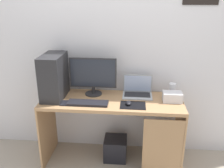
# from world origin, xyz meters

# --- Properties ---
(ground_plane) EXTENTS (8.00, 8.00, 0.00)m
(ground_plane) POSITION_xyz_m (0.00, 0.00, 0.00)
(ground_plane) COLOR #9E9384
(wall_back) EXTENTS (4.00, 0.05, 2.60)m
(wall_back) POSITION_xyz_m (0.00, 0.32, 1.30)
(wall_back) COLOR silver
(wall_back) RESTS_ON ground_plane
(desk) EXTENTS (1.52, 0.56, 0.78)m
(desk) POSITION_xyz_m (0.02, -0.01, 0.62)
(desk) COLOR #A37A51
(desk) RESTS_ON ground_plane
(pc_tower) EXTENTS (0.22, 0.43, 0.48)m
(pc_tower) POSITION_xyz_m (-0.63, 0.02, 1.01)
(pc_tower) COLOR #232326
(pc_tower) RESTS_ON desk
(monitor) EXTENTS (0.52, 0.19, 0.42)m
(monitor) POSITION_xyz_m (-0.22, 0.13, 1.00)
(monitor) COLOR #232326
(monitor) RESTS_ON desk
(laptop) EXTENTS (0.33, 0.23, 0.23)m
(laptop) POSITION_xyz_m (0.27, 0.15, 0.82)
(laptop) COLOR #9EA3A8
(laptop) RESTS_ON desk
(speaker) EXTENTS (0.08, 0.08, 0.14)m
(speaker) POSITION_xyz_m (0.66, 0.18, 0.85)
(speaker) COLOR silver
(speaker) RESTS_ON desk
(projector) EXTENTS (0.20, 0.14, 0.10)m
(projector) POSITION_xyz_m (0.64, 0.02, 0.83)
(projector) COLOR silver
(projector) RESTS_ON desk
(keyboard) EXTENTS (0.42, 0.14, 0.02)m
(keyboard) POSITION_xyz_m (-0.24, -0.14, 0.79)
(keyboard) COLOR black
(keyboard) RESTS_ON desk
(mousepad) EXTENTS (0.26, 0.20, 0.00)m
(mousepad) POSITION_xyz_m (0.23, -0.13, 0.78)
(mousepad) COLOR black
(mousepad) RESTS_ON desk
(mouse_left) EXTENTS (0.06, 0.10, 0.03)m
(mouse_left) POSITION_xyz_m (0.18, -0.12, 0.80)
(mouse_left) COLOR black
(mouse_left) RESTS_ON mousepad
(cell_phone) EXTENTS (0.07, 0.13, 0.01)m
(cell_phone) POSITION_xyz_m (-0.48, -0.14, 0.78)
(cell_phone) COLOR black
(cell_phone) RESTS_ON desk
(subwoofer) EXTENTS (0.26, 0.26, 0.26)m
(subwoofer) POSITION_xyz_m (0.04, 0.04, 0.13)
(subwoofer) COLOR black
(subwoofer) RESTS_ON ground_plane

